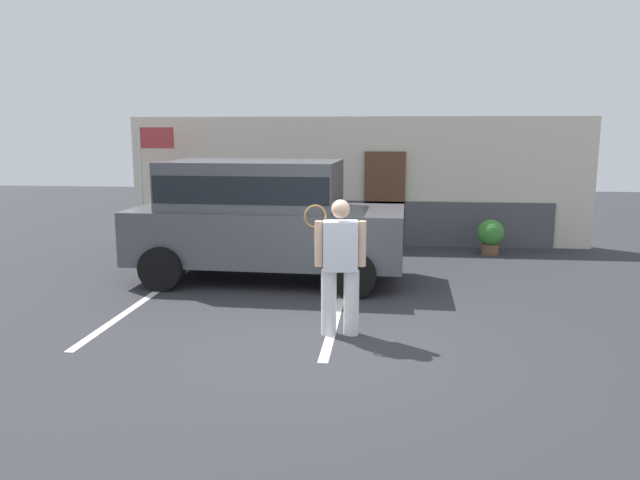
# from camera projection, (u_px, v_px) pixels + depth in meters

# --- Properties ---
(ground_plane) EXTENTS (40.00, 40.00, 0.00)m
(ground_plane) POSITION_uv_depth(u_px,v_px,m) (325.00, 342.00, 7.47)
(ground_plane) COLOR #2D2D33
(parking_stripe_0) EXTENTS (0.12, 4.40, 0.01)m
(parking_stripe_0) POSITION_uv_depth(u_px,v_px,m) (143.00, 301.00, 9.26)
(parking_stripe_0) COLOR silver
(parking_stripe_0) RESTS_ON ground_plane
(parking_stripe_1) EXTENTS (0.12, 4.40, 0.01)m
(parking_stripe_1) POSITION_uv_depth(u_px,v_px,m) (339.00, 307.00, 8.94)
(parking_stripe_1) COLOR silver
(parking_stripe_1) RESTS_ON ground_plane
(house_frontage) EXTENTS (10.34, 0.40, 2.86)m
(house_frontage) POSITION_uv_depth(u_px,v_px,m) (356.00, 185.00, 13.80)
(house_frontage) COLOR beige
(house_frontage) RESTS_ON ground_plane
(parked_suv) EXTENTS (4.65, 2.27, 2.05)m
(parked_suv) POSITION_uv_depth(u_px,v_px,m) (262.00, 214.00, 10.42)
(parked_suv) COLOR #4C4F54
(parked_suv) RESTS_ON ground_plane
(tennis_player_man) EXTENTS (0.77, 0.31, 1.72)m
(tennis_player_man) POSITION_uv_depth(u_px,v_px,m) (340.00, 265.00, 7.60)
(tennis_player_man) COLOR white
(tennis_player_man) RESTS_ON ground_plane
(potted_plant_by_porch) EXTENTS (0.55, 0.55, 0.73)m
(potted_plant_by_porch) POSITION_uv_depth(u_px,v_px,m) (491.00, 235.00, 12.74)
(potted_plant_by_porch) COLOR brown
(potted_plant_by_porch) RESTS_ON ground_plane
(flag_pole) EXTENTS (0.80, 0.05, 2.67)m
(flag_pole) POSITION_uv_depth(u_px,v_px,m) (149.00, 162.00, 13.29)
(flag_pole) COLOR silver
(flag_pole) RESTS_ON ground_plane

